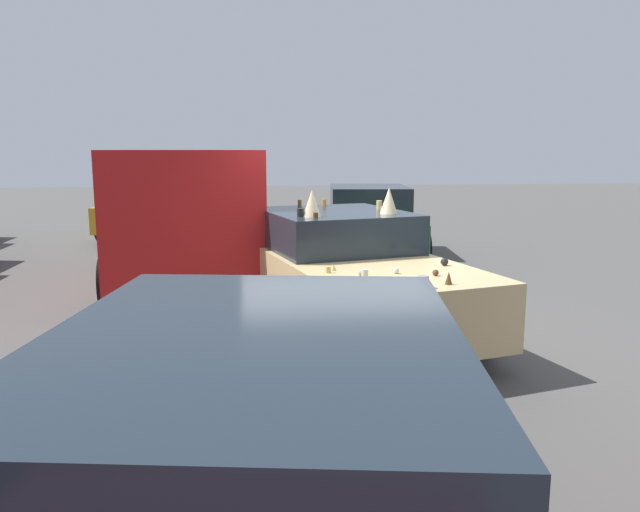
# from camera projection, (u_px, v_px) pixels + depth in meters

# --- Properties ---
(ground_plane) EXTENTS (60.00, 60.00, 0.00)m
(ground_plane) POSITION_uv_depth(u_px,v_px,m) (344.00, 326.00, 7.61)
(ground_plane) COLOR #514F4C
(art_car_decorated) EXTENTS (4.81, 2.81, 1.73)m
(art_car_decorated) POSITION_uv_depth(u_px,v_px,m) (342.00, 270.00, 7.54)
(art_car_decorated) COLOR #D8BC7F
(art_car_decorated) RESTS_ON ground
(parked_van_row_back_far) EXTENTS (5.30, 2.67, 2.17)m
(parked_van_row_back_far) POSITION_uv_depth(u_px,v_px,m) (185.00, 209.00, 9.95)
(parked_van_row_back_far) COLOR #B21919
(parked_van_row_back_far) RESTS_ON ground
(parked_sedan_far_left) EXTENTS (4.51, 2.34, 1.42)m
(parked_sedan_far_left) POSITION_uv_depth(u_px,v_px,m) (369.00, 221.00, 12.66)
(parked_sedan_far_left) COLOR #1E602D
(parked_sedan_far_left) RESTS_ON ground
(parked_sedan_row_back_center) EXTENTS (4.70, 2.55, 1.48)m
(parked_sedan_row_back_center) POSITION_uv_depth(u_px,v_px,m) (264.00, 480.00, 2.68)
(parked_sedan_row_back_center) COLOR #5B1419
(parked_sedan_row_back_center) RESTS_ON ground
(parked_sedan_near_right) EXTENTS (4.34, 2.69, 1.34)m
(parked_sedan_near_right) POSITION_uv_depth(u_px,v_px,m) (158.00, 209.00, 15.46)
(parked_sedan_near_right) COLOR gold
(parked_sedan_near_right) RESTS_ON ground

